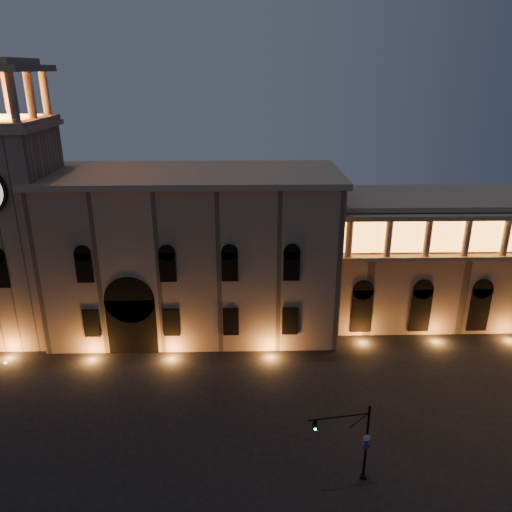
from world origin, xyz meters
name	(u,v)px	position (x,y,z in m)	size (l,w,h in m)	color
ground	(199,467)	(0.00, 0.00, 0.00)	(160.00, 160.00, 0.00)	black
government_building	(194,253)	(-2.08, 21.93, 8.77)	(30.80, 12.80, 17.60)	#8B705B
clock_tower	(12,223)	(-20.50, 20.98, 12.50)	(9.80, 9.80, 32.40)	#8B705B
colonnade_wing	(494,256)	(32.00, 23.92, 7.33)	(40.60, 11.50, 14.50)	#866B55
traffic_light	(356,442)	(11.06, -1.38, 3.28)	(4.52, 0.99, 6.25)	black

